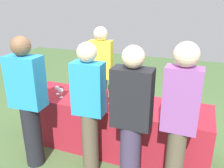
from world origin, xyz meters
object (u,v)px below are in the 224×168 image
Objects in this scene: guest_1 at (89,106)px; wine_glass_0 at (57,88)px; wine_glass_3 at (103,96)px; guest_3 at (179,119)px; ice_bucket at (186,107)px; wine_glass_2 at (89,97)px; wine_bottle_2 at (127,92)px; guest_0 at (28,100)px; wine_bottle_3 at (165,96)px; wine_bottle_1 at (111,91)px; wine_glass_5 at (182,108)px; wine_bottle_0 at (87,85)px; wine_glass_1 at (61,91)px; server_pouring at (101,72)px; wine_glass_4 at (110,97)px; guest_2 at (131,118)px.

wine_glass_0 is at bearing 142.86° from guest_1.
wine_glass_3 is 1.21m from guest_3.
ice_bucket is at bearing 88.68° from guest_3.
guest_1 is at bearing -151.12° from ice_bucket.
wine_glass_2 is 0.45m from guest_1.
guest_3 is at bearing -44.67° from wine_bottle_2.
guest_3 is at bearing -1.00° from guest_0.
guest_3 reaches higher than guest_0.
guest_1 reaches higher than wine_glass_3.
wine_glass_2 is 0.08× the size of guest_1.
wine_bottle_3 is 1.06m from guest_1.
wine_glass_5 is at bearing -9.98° from wine_bottle_1.
wine_bottle_0 is 2.24× the size of wine_glass_1.
wine_glass_1 is at bearing 64.91° from server_pouring.
guest_1 is (-1.04, -0.58, 0.08)m from ice_bucket.
wine_glass_3 is at bearing -163.05° from wine_bottle_3.
guest_0 is (-0.77, -0.79, 0.06)m from wine_bottle_1.
wine_glass_4 is at bearing -2.49° from wine_glass_0.
guest_1 is (-0.01, -0.66, 0.06)m from wine_bottle_1.
server_pouring is at bearing 121.53° from wine_glass_4.
guest_2 reaches higher than wine_glass_2.
guest_0 is (-0.37, -0.86, 0.05)m from wine_bottle_0.
wine_glass_3 is at bearing 171.14° from wine_glass_4.
wine_bottle_3 is at bearing 26.47° from guest_0.
wine_glass_5 reaches higher than wine_glass_0.
wine_glass_2 is at bearing -11.30° from wine_glass_0.
guest_1 is (0.04, -0.49, 0.07)m from wine_glass_3.
guest_2 reaches higher than wine_glass_0.
wine_bottle_0 is 0.19× the size of guest_3.
guest_0 is at bearing -160.76° from wine_glass_5.
guest_1 is at bearing 168.80° from guest_2.
guest_0 is at bearing -158.57° from ice_bucket.
wine_bottle_2 is 0.52m from wine_bottle_3.
wine_bottle_2 is 1.05m from wine_glass_0.
wine_glass_0 is at bearing 144.14° from wine_glass_1.
ice_bucket is (0.80, -0.13, -0.03)m from wine_bottle_2.
ice_bucket is 1.94m from guest_0.
wine_bottle_1 is at bearing 145.32° from guest_3.
wine_glass_2 is 0.58× the size of ice_bucket.
wine_bottle_2 is at bearing -1.60° from wine_bottle_0.
ice_bucket is at bearing -4.53° from wine_bottle_1.
guest_2 is at bearing -174.82° from guest_3.
wine_glass_4 is (0.06, -0.18, 0.00)m from wine_bottle_1.
wine_bottle_2 reaches higher than wine_glass_3.
guest_2 reaches higher than wine_glass_3.
wine_bottle_0 is 0.41m from wine_bottle_1.
wine_glass_2 is at bearing -58.85° from wine_bottle_0.
wine_bottle_0 is at bearing 121.15° from wine_glass_2.
wine_glass_2 is at bearing 145.27° from guest_2.
wine_glass_0 is at bearing -169.24° from wine_bottle_2.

